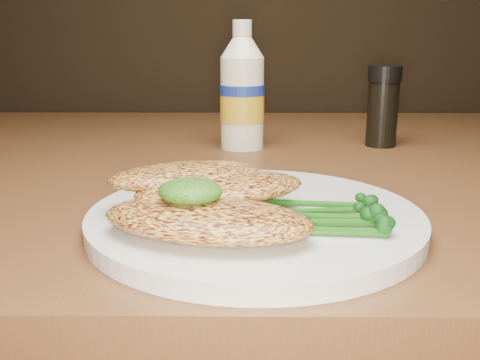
{
  "coord_description": "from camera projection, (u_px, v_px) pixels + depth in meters",
  "views": [
    {
      "loc": [
        -0.09,
        0.37,
        0.91
      ],
      "look_at": [
        -0.1,
        0.8,
        0.79
      ],
      "focal_mm": 40.97,
      "sensor_mm": 36.0,
      "label": 1
    }
  ],
  "objects": [
    {
      "name": "plate",
      "position": [
        255.0,
        219.0,
        0.45
      ],
      "size": [
        0.27,
        0.27,
        0.01
      ],
      "primitive_type": "cylinder",
      "color": "silver",
      "rests_on": "dining_table"
    },
    {
      "name": "chicken_front",
      "position": [
        207.0,
        219.0,
        0.39
      ],
      "size": [
        0.17,
        0.12,
        0.02
      ],
      "primitive_type": "ellipsoid",
      "rotation": [
        0.0,
        0.0,
        -0.25
      ],
      "color": "gold",
      "rests_on": "plate"
    },
    {
      "name": "chicken_mid",
      "position": [
        221.0,
        189.0,
        0.44
      ],
      "size": [
        0.16,
        0.12,
        0.02
      ],
      "primitive_type": "ellipsoid",
      "rotation": [
        0.0,
        0.0,
        0.37
      ],
      "color": "gold",
      "rests_on": "plate"
    },
    {
      "name": "chicken_back",
      "position": [
        186.0,
        176.0,
        0.45
      ],
      "size": [
        0.14,
        0.11,
        0.02
      ],
      "primitive_type": "ellipsoid",
      "rotation": [
        0.0,
        0.0,
        0.36
      ],
      "color": "gold",
      "rests_on": "plate"
    },
    {
      "name": "pesto_front",
      "position": [
        190.0,
        191.0,
        0.39
      ],
      "size": [
        0.05,
        0.05,
        0.02
      ],
      "primitive_type": "ellipsoid",
      "rotation": [
        0.0,
        0.0,
        -0.2
      ],
      "color": "#0C3407",
      "rests_on": "chicken_front"
    },
    {
      "name": "broccolini_bundle",
      "position": [
        316.0,
        211.0,
        0.42
      ],
      "size": [
        0.13,
        0.1,
        0.02
      ],
      "primitive_type": null,
      "rotation": [
        0.0,
        0.0,
        -0.05
      ],
      "color": "#1A5212",
      "rests_on": "plate"
    },
    {
      "name": "mayo_bottle",
      "position": [
        242.0,
        86.0,
        0.74
      ],
      "size": [
        0.07,
        0.07,
        0.17
      ],
      "primitive_type": null,
      "rotation": [
        0.0,
        0.0,
        0.09
      ],
      "color": "white",
      "rests_on": "dining_table"
    },
    {
      "name": "pepper_grinder",
      "position": [
        383.0,
        106.0,
        0.76
      ],
      "size": [
        0.05,
        0.05,
        0.11
      ],
      "primitive_type": null,
      "rotation": [
        0.0,
        0.0,
        -0.11
      ],
      "color": "black",
      "rests_on": "dining_table"
    }
  ]
}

